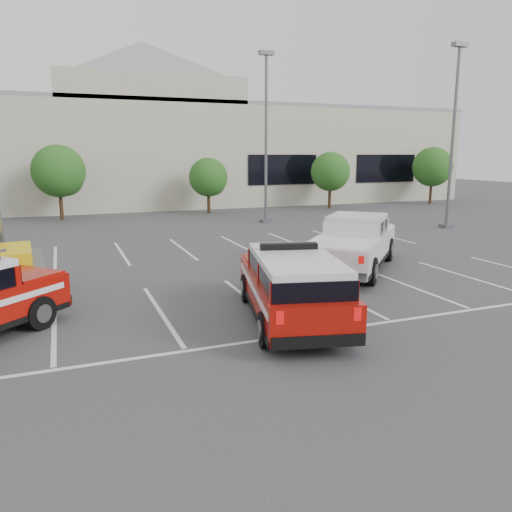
{
  "coord_description": "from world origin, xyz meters",
  "views": [
    {
      "loc": [
        -5.02,
        -12.97,
        4.23
      ],
      "look_at": [
        0.66,
        1.51,
        1.05
      ],
      "focal_mm": 35.0,
      "sensor_mm": 36.0,
      "label": 1
    }
  ],
  "objects_px": {
    "tree_right": "(331,173)",
    "light_pole_mid": "(266,138)",
    "tree_mid_right": "(209,179)",
    "fire_chief_suv": "(292,291)",
    "convention_building": "(122,148)",
    "light_pole_right": "(453,137)",
    "white_pickup": "(353,248)",
    "tree_mid_left": "(60,173)",
    "tree_far_right": "(433,168)"
  },
  "relations": [
    {
      "from": "tree_right",
      "to": "light_pole_mid",
      "type": "xyz_separation_m",
      "value": [
        -8.09,
        -6.05,
        2.41
      ]
    },
    {
      "from": "tree_mid_right",
      "to": "fire_chief_suv",
      "type": "height_order",
      "value": "tree_mid_right"
    },
    {
      "from": "light_pole_mid",
      "to": "tree_right",
      "type": "bearing_deg",
      "value": 36.77
    },
    {
      "from": "convention_building",
      "to": "light_pole_right",
      "type": "distance_m",
      "value": 26.99
    },
    {
      "from": "light_pole_mid",
      "to": "white_pickup",
      "type": "xyz_separation_m",
      "value": [
        -1.98,
        -13.3,
        -4.4
      ]
    },
    {
      "from": "tree_mid_left",
      "to": "tree_mid_right",
      "type": "bearing_deg",
      "value": -0.0
    },
    {
      "from": "tree_mid_right",
      "to": "light_pole_right",
      "type": "relative_size",
      "value": 0.39
    },
    {
      "from": "convention_building",
      "to": "white_pickup",
      "type": "height_order",
      "value": "convention_building"
    },
    {
      "from": "tree_right",
      "to": "white_pickup",
      "type": "bearing_deg",
      "value": -117.5
    },
    {
      "from": "light_pole_mid",
      "to": "light_pole_right",
      "type": "height_order",
      "value": "same"
    },
    {
      "from": "convention_building",
      "to": "tree_right",
      "type": "relative_size",
      "value": 13.58
    },
    {
      "from": "light_pole_mid",
      "to": "white_pickup",
      "type": "distance_m",
      "value": 14.14
    },
    {
      "from": "tree_far_right",
      "to": "light_pole_right",
      "type": "height_order",
      "value": "light_pole_right"
    },
    {
      "from": "convention_building",
      "to": "light_pole_right",
      "type": "xyz_separation_m",
      "value": [
        15.82,
        -21.86,
        0.47
      ]
    },
    {
      "from": "tree_far_right",
      "to": "fire_chief_suv",
      "type": "height_order",
      "value": "tree_far_right"
    },
    {
      "from": "convention_building",
      "to": "light_pole_mid",
      "type": "distance_m",
      "value": 17.27
    },
    {
      "from": "tree_mid_left",
      "to": "tree_far_right",
      "type": "bearing_deg",
      "value": 0.0
    },
    {
      "from": "convention_building",
      "to": "light_pole_mid",
      "type": "height_order",
      "value": "convention_building"
    },
    {
      "from": "tree_right",
      "to": "light_pole_mid",
      "type": "height_order",
      "value": "light_pole_mid"
    },
    {
      "from": "light_pole_right",
      "to": "fire_chief_suv",
      "type": "bearing_deg",
      "value": -142.93
    },
    {
      "from": "light_pole_right",
      "to": "tree_mid_right",
      "type": "bearing_deg",
      "value": 132.17
    },
    {
      "from": "light_pole_mid",
      "to": "light_pole_right",
      "type": "xyz_separation_m",
      "value": [
        9.0,
        -6.0,
        0.0
      ]
    },
    {
      "from": "tree_mid_left",
      "to": "tree_far_right",
      "type": "xyz_separation_m",
      "value": [
        30.0,
        0.0,
        0.0
      ]
    },
    {
      "from": "convention_building",
      "to": "tree_mid_right",
      "type": "bearing_deg",
      "value": -63.43
    },
    {
      "from": "tree_mid_left",
      "to": "tree_far_right",
      "type": "distance_m",
      "value": 30.0
    },
    {
      "from": "tree_mid_right",
      "to": "fire_chief_suv",
      "type": "relative_size",
      "value": 0.68
    },
    {
      "from": "tree_mid_left",
      "to": "tree_right",
      "type": "height_order",
      "value": "tree_mid_left"
    },
    {
      "from": "tree_mid_left",
      "to": "white_pickup",
      "type": "bearing_deg",
      "value": -62.82
    },
    {
      "from": "tree_mid_left",
      "to": "tree_mid_right",
      "type": "xyz_separation_m",
      "value": [
        10.0,
        -0.0,
        -0.54
      ]
    },
    {
      "from": "light_pole_mid",
      "to": "light_pole_right",
      "type": "bearing_deg",
      "value": -33.69
    },
    {
      "from": "convention_building",
      "to": "tree_mid_left",
      "type": "height_order",
      "value": "convention_building"
    },
    {
      "from": "white_pickup",
      "to": "tree_far_right",
      "type": "bearing_deg",
      "value": 87.44
    },
    {
      "from": "tree_mid_right",
      "to": "light_pole_right",
      "type": "height_order",
      "value": "light_pole_right"
    },
    {
      "from": "convention_building",
      "to": "fire_chief_suv",
      "type": "bearing_deg",
      "value": -89.75
    },
    {
      "from": "tree_far_right",
      "to": "white_pickup",
      "type": "xyz_separation_m",
      "value": [
        -20.07,
        -19.34,
        -2.25
      ]
    },
    {
      "from": "tree_far_right",
      "to": "fire_chief_suv",
      "type": "bearing_deg",
      "value": -136.03
    },
    {
      "from": "fire_chief_suv",
      "to": "tree_mid_left",
      "type": "bearing_deg",
      "value": 115.96
    },
    {
      "from": "light_pole_right",
      "to": "fire_chief_suv",
      "type": "relative_size",
      "value": 1.74
    },
    {
      "from": "tree_right",
      "to": "tree_mid_right",
      "type": "bearing_deg",
      "value": -180.0
    },
    {
      "from": "convention_building",
      "to": "light_pole_right",
      "type": "height_order",
      "value": "convention_building"
    },
    {
      "from": "fire_chief_suv",
      "to": "tree_mid_right",
      "type": "bearing_deg",
      "value": 92.32
    },
    {
      "from": "tree_mid_right",
      "to": "white_pickup",
      "type": "relative_size",
      "value": 0.64
    },
    {
      "from": "tree_far_right",
      "to": "convention_building",
      "type": "bearing_deg",
      "value": 158.49
    },
    {
      "from": "tree_far_right",
      "to": "light_pole_right",
      "type": "relative_size",
      "value": 0.47
    },
    {
      "from": "tree_right",
      "to": "light_pole_right",
      "type": "height_order",
      "value": "light_pole_right"
    },
    {
      "from": "tree_right",
      "to": "light_pole_right",
      "type": "xyz_separation_m",
      "value": [
        0.91,
        -12.05,
        2.41
      ]
    },
    {
      "from": "tree_right",
      "to": "tree_mid_left",
      "type": "bearing_deg",
      "value": 180.0
    },
    {
      "from": "tree_mid_right",
      "to": "white_pickup",
      "type": "distance_m",
      "value": 19.42
    },
    {
      "from": "tree_right",
      "to": "fire_chief_suv",
      "type": "distance_m",
      "value": 28.15
    },
    {
      "from": "tree_mid_left",
      "to": "fire_chief_suv",
      "type": "relative_size",
      "value": 0.82
    }
  ]
}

